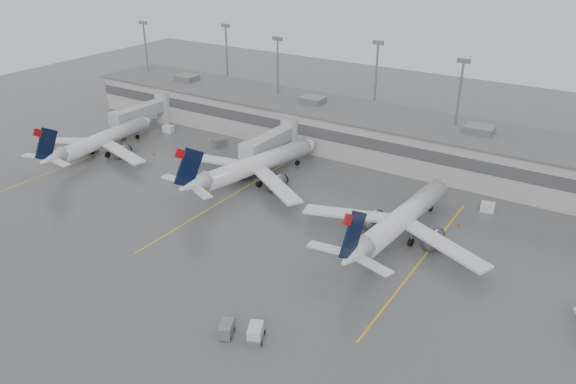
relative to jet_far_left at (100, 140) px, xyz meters
The scene contains 18 objects.
ground 58.27m from the jet_far_left, 28.06° to the right, with size 260.00×260.00×0.00m, color #4D4D50.
terminal 59.78m from the jet_far_left, 30.80° to the left, with size 152.00×17.00×9.45m.
light_masts 63.56m from the jet_far_left, 35.31° to the left, with size 142.40×8.00×20.60m.
jet_bridge_left 18.83m from the jet_far_left, 102.75° to the left, with size 4.00×17.20×7.00m.
jet_bridge_right 35.90m from the jet_far_left, 30.74° to the left, with size 4.00×17.20×7.00m.
stand_markings 51.55m from the jet_far_left, ahead, with size 105.25×40.00×0.01m.
jet_far_left is the anchor object (origin of this frame).
jet_mid_left 34.27m from the jet_far_left, ahead, with size 29.00×32.87×10.78m.
jet_mid_right 63.89m from the jet_far_left, ahead, with size 29.57×33.26×10.76m.
baggage_tug 65.71m from the jet_far_left, 26.17° to the right, with size 2.72×3.26×1.81m.
baggage_cart 63.42m from the jet_far_left, 28.42° to the right, with size 2.31×2.84×1.59m.
gse_uld_a 17.57m from the jet_far_left, 83.62° to the left, with size 2.23×1.49×1.58m, color silver.
gse_uld_b 31.40m from the jet_far_left, 17.08° to the left, with size 2.52×1.68×1.79m, color silver.
gse_uld_c 74.55m from the jet_far_left, 12.97° to the left, with size 2.16×1.44×1.53m, color silver.
gse_loader 23.89m from the jet_far_left, 42.95° to the left, with size 1.79×2.87×1.79m, color slate.
cone_a 10.91m from the jet_far_left, 31.50° to the left, with size 0.48×0.48×0.76m, color #E83904.
cone_b 30.56m from the jet_far_left, ahead, with size 0.47×0.47×0.75m, color #E83904.
cone_c 71.00m from the jet_far_left, ahead, with size 0.38×0.38×0.61m, color #E83904.
Camera 1 is at (37.49, -41.70, 42.30)m, focal length 35.00 mm.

